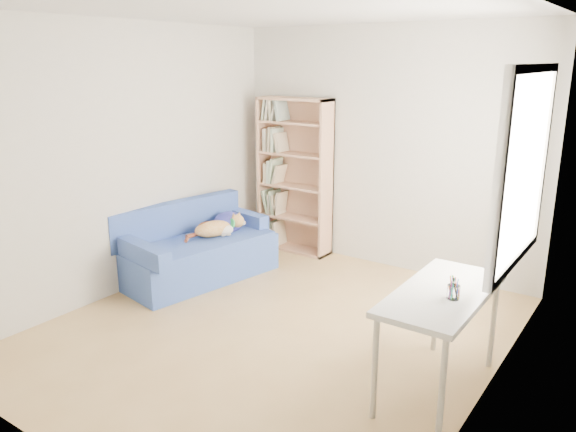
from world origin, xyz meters
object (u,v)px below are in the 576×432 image
at_px(desk, 442,301).
at_px(sofa, 198,250).
at_px(pen_cup, 454,290).
at_px(bookshelf, 295,182).

bearing_deg(desk, sofa, 167.81).
distance_m(sofa, pen_cup, 3.07).
bearing_deg(sofa, desk, -1.55).
height_order(bookshelf, pen_cup, bookshelf).
xyz_separation_m(sofa, bookshelf, (0.34, 1.32, 0.54)).
height_order(bookshelf, desk, bookshelf).
bearing_deg(bookshelf, pen_cup, -37.80).
height_order(sofa, pen_cup, pen_cup).
xyz_separation_m(bookshelf, pen_cup, (2.61, -2.02, -0.03)).
distance_m(desk, pen_cup, 0.19).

